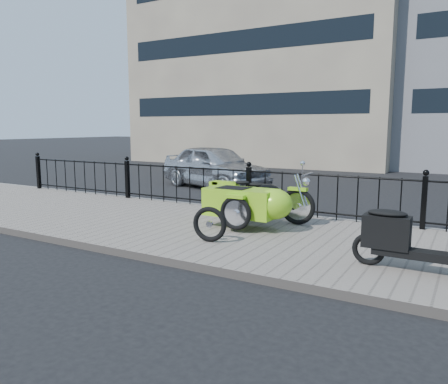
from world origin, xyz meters
The scene contains 9 objects.
ground centered at (0.00, 0.00, 0.00)m, with size 120.00×120.00×0.00m, color black.
sidewalk centered at (0.00, -0.50, 0.06)m, with size 30.00×3.80×0.12m, color gray.
curb centered at (0.00, 1.44, 0.06)m, with size 30.00×0.10×0.12m, color gray.
iron_fence centered at (0.00, 1.30, 0.59)m, with size 14.11×0.11×1.08m.
building_tan centered at (-6.00, 15.99, 6.00)m, with size 14.00×8.01×12.00m.
motorcycle_sidecar centered at (0.79, -0.09, 0.59)m, with size 2.28×1.48×0.98m.
scooter centered at (3.57, -1.30, 0.54)m, with size 1.60×0.47×1.08m.
spare_tire centered at (0.65, -1.36, 0.41)m, with size 0.57×0.57×0.08m, color black.
sedan_car centered at (-2.95, 4.76, 0.69)m, with size 1.63×4.05×1.38m, color #B9BBC1.
Camera 1 is at (4.24, -7.12, 1.94)m, focal length 35.00 mm.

